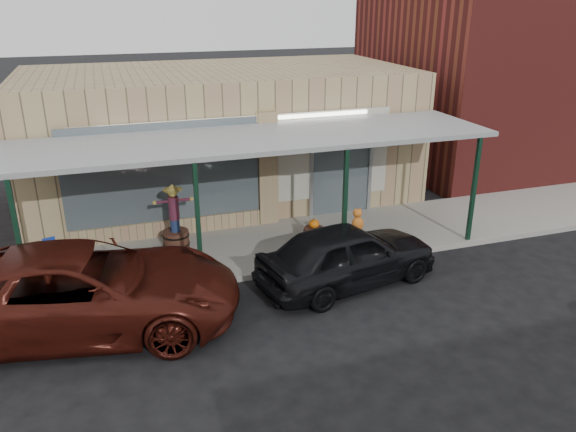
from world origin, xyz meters
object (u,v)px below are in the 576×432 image
object	(u,v)px
barrel_scarecrow	(175,226)
handicap_sign	(51,257)
car_maroon	(82,290)
barrel_pumpkin	(314,232)
parked_sedan	(348,255)

from	to	relation	value
barrel_scarecrow	handicap_sign	world-z (taller)	barrel_scarecrow
barrel_scarecrow	car_maroon	world-z (taller)	barrel_scarecrow
barrel_scarecrow	car_maroon	distance (m)	3.83
barrel_scarecrow	handicap_sign	bearing A→B (deg)	-146.14
barrel_pumpkin	parked_sedan	bearing A→B (deg)	-90.81
barrel_pumpkin	handicap_sign	world-z (taller)	handicap_sign
handicap_sign	car_maroon	xyz separation A→B (m)	(0.64, -1.57, -0.11)
barrel_pumpkin	car_maroon	distance (m)	6.33
barrel_scarecrow	barrel_pumpkin	world-z (taller)	barrel_scarecrow
barrel_pumpkin	handicap_sign	size ratio (longest dim) A/B	0.49
barrel_scarecrow	parked_sedan	xyz separation A→B (m)	(3.57, -3.03, 0.01)
barrel_scarecrow	parked_sedan	distance (m)	4.68
handicap_sign	parked_sedan	world-z (taller)	parked_sedan
handicap_sign	car_maroon	bearing A→B (deg)	-85.67
handicap_sign	car_maroon	world-z (taller)	car_maroon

